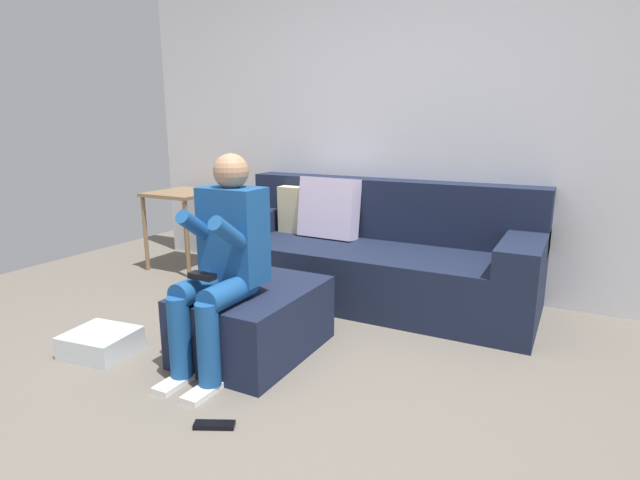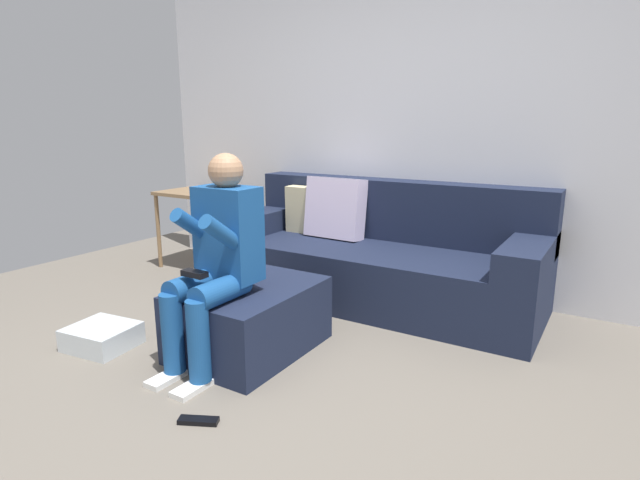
{
  "view_description": "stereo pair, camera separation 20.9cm",
  "coord_description": "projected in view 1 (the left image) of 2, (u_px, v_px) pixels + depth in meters",
  "views": [
    {
      "loc": [
        1.28,
        -1.7,
        1.31
      ],
      "look_at": [
        -0.19,
        1.1,
        0.57
      ],
      "focal_mm": 28.14,
      "sensor_mm": 36.0,
      "label": 1
    },
    {
      "loc": [
        1.46,
        -1.59,
        1.31
      ],
      "look_at": [
        -0.19,
        1.1,
        0.57
      ],
      "focal_mm": 28.14,
      "sensor_mm": 36.0,
      "label": 2
    }
  ],
  "objects": [
    {
      "name": "couch_sectional",
      "position": [
        372.0,
        255.0,
        3.8
      ],
      "size": [
        2.35,
        0.91,
        0.9
      ],
      "color": "#192138",
      "rests_on": "ground_plane"
    },
    {
      "name": "ground_plane",
      "position": [
        247.0,
        410.0,
        2.34
      ],
      "size": [
        6.39,
        6.39,
        0.0
      ],
      "primitive_type": "plane",
      "color": "#6B6359"
    },
    {
      "name": "remote_near_ottoman",
      "position": [
        214.0,
        425.0,
        2.2
      ],
      "size": [
        0.19,
        0.13,
        0.02
      ],
      "primitive_type": "cube",
      "rotation": [
        0.0,
        0.0,
        0.46
      ],
      "color": "black",
      "rests_on": "ground_plane"
    },
    {
      "name": "wall_back",
      "position": [
        406.0,
        113.0,
        3.89
      ],
      "size": [
        4.92,
        0.1,
        2.76
      ],
      "primitive_type": "cube",
      "color": "silver",
      "rests_on": "ground_plane"
    },
    {
      "name": "remote_by_storage_bin",
      "position": [
        174.0,
        347.0,
        2.97
      ],
      "size": [
        0.15,
        0.11,
        0.02
      ],
      "primitive_type": "cube",
      "rotation": [
        0.0,
        0.0,
        -0.47
      ],
      "color": "black",
      "rests_on": "ground_plane"
    },
    {
      "name": "storage_bin",
      "position": [
        101.0,
        343.0,
        2.9
      ],
      "size": [
        0.4,
        0.37,
        0.13
      ],
      "primitive_type": "cube",
      "rotation": [
        0.0,
        0.0,
        0.12
      ],
      "color": "silver",
      "rests_on": "ground_plane"
    },
    {
      "name": "side_table",
      "position": [
        184.0,
        204.0,
        4.54
      ],
      "size": [
        0.55,
        0.57,
        0.7
      ],
      "color": "olive",
      "rests_on": "ground_plane"
    },
    {
      "name": "person_seated",
      "position": [
        223.0,
        256.0,
        2.64
      ],
      "size": [
        0.34,
        0.63,
        1.15
      ],
      "color": "#194C8C",
      "rests_on": "ground_plane"
    },
    {
      "name": "ottoman",
      "position": [
        254.0,
        320.0,
        2.89
      ],
      "size": [
        0.63,
        0.83,
        0.39
      ],
      "primitive_type": "cube",
      "color": "#192138",
      "rests_on": "ground_plane"
    }
  ]
}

